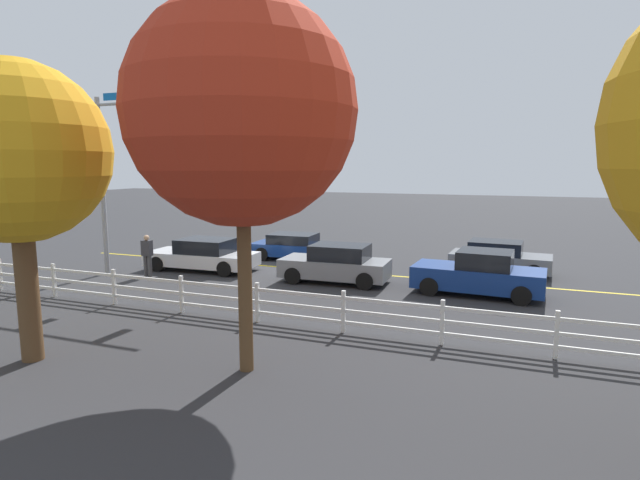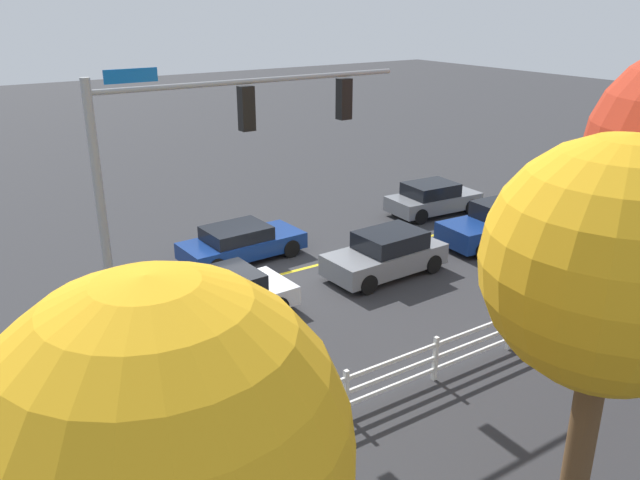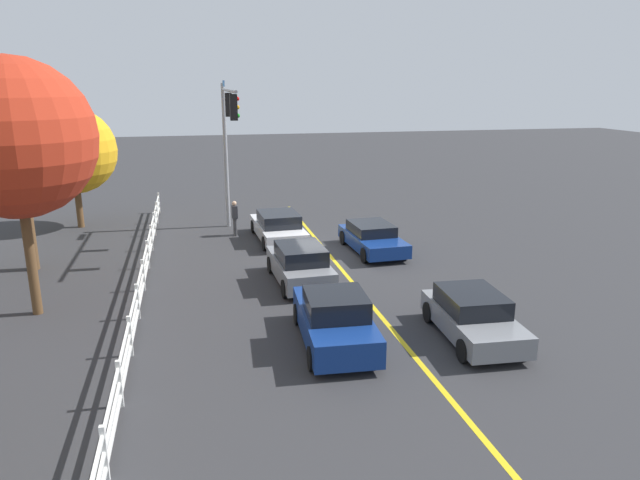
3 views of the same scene
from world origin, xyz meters
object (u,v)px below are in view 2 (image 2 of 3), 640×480
(car_3, at_px, (433,198))
(tree_1, at_px, (612,266))
(car_2, at_px, (241,242))
(pedestrian, at_px, (195,331))
(car_0, at_px, (214,299))
(car_4, at_px, (386,254))
(car_1, at_px, (497,225))
(tree_2, at_px, (163,454))

(car_3, xyz_separation_m, tree_1, (9.65, 13.96, 4.05))
(car_2, relative_size, pedestrian, 2.58)
(car_0, bearing_deg, car_4, 176.28)
(car_1, xyz_separation_m, car_2, (8.62, -3.86, -0.11))
(car_1, height_order, car_2, car_1)
(car_1, relative_size, car_2, 1.02)
(car_2, distance_m, car_3, 9.11)
(car_0, distance_m, pedestrian, 2.35)
(car_4, bearing_deg, tree_1, 66.54)
(tree_1, bearing_deg, car_1, -132.51)
(car_0, height_order, car_1, car_1)
(car_0, relative_size, pedestrian, 2.83)
(tree_2, bearing_deg, car_2, -119.62)
(car_3, height_order, tree_2, tree_2)
(car_2, distance_m, pedestrian, 6.95)
(car_4, xyz_separation_m, tree_2, (10.86, 9.33, 3.17))
(tree_2, bearing_deg, car_3, -141.33)
(car_1, bearing_deg, car_4, 3.27)
(tree_1, bearing_deg, car_0, -77.88)
(car_4, xyz_separation_m, pedestrian, (7.45, 1.76, 0.21))
(car_1, height_order, pedestrian, pedestrian)
(car_1, distance_m, car_4, 5.25)
(pedestrian, bearing_deg, car_4, 101.47)
(pedestrian, distance_m, tree_1, 9.74)
(car_3, bearing_deg, tree_1, -121.26)
(car_2, bearing_deg, car_1, -26.62)
(car_3, relative_size, tree_1, 0.60)
(car_0, xyz_separation_m, tree_1, (-2.18, 10.14, 4.06))
(car_0, relative_size, tree_2, 0.80)
(car_1, distance_m, pedestrian, 12.82)
(car_0, xyz_separation_m, car_4, (-6.09, 0.13, 0.06))
(pedestrian, bearing_deg, car_1, 96.00)
(tree_1, bearing_deg, car_2, -92.25)
(car_3, bearing_deg, tree_2, -137.93)
(car_1, distance_m, tree_2, 18.87)
(car_1, relative_size, car_3, 1.10)
(tree_1, xyz_separation_m, tree_2, (6.95, -0.68, -0.83))
(car_0, bearing_deg, pedestrian, 51.79)
(tree_1, bearing_deg, tree_2, -5.57)
(car_2, height_order, tree_1, tree_1)
(tree_2, bearing_deg, tree_1, 174.43)
(car_0, distance_m, car_3, 12.44)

